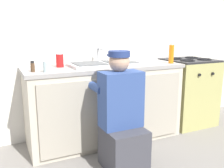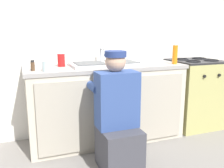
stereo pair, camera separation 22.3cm
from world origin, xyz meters
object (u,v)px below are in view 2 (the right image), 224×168
object	(u,v)px
plumber_person	(118,121)
soap_bottle_orange	(175,54)
sink_double_basin	(106,64)
soda_cup_red	(61,60)
water_glass	(45,66)
stove_range	(194,93)
spice_bottle_pepper	(33,66)

from	to	relation	value
plumber_person	soap_bottle_orange	world-z (taller)	soap_bottle_orange
sink_double_basin	soda_cup_red	bearing A→B (deg)	170.67
plumber_person	soap_bottle_orange	size ratio (longest dim) A/B	4.42
water_glass	plumber_person	bearing A→B (deg)	-37.92
sink_double_basin	stove_range	xyz separation A→B (m)	(1.25, -0.00, -0.46)
water_glass	soap_bottle_orange	xyz separation A→B (m)	(1.49, 0.02, 0.06)
water_glass	soda_cup_red	bearing A→B (deg)	53.93
spice_bottle_pepper	soap_bottle_orange	distance (m)	1.61
plumber_person	water_glass	xyz separation A→B (m)	(-0.58, 0.45, 0.48)
water_glass	soda_cup_red	world-z (taller)	soda_cup_red
stove_range	spice_bottle_pepper	distance (m)	2.12
soap_bottle_orange	soda_cup_red	world-z (taller)	soap_bottle_orange
plumber_person	water_glass	distance (m)	0.88
spice_bottle_pepper	soda_cup_red	world-z (taller)	soda_cup_red
sink_double_basin	spice_bottle_pepper	bearing A→B (deg)	-171.56
stove_range	soap_bottle_orange	xyz separation A→B (m)	(-0.45, -0.17, 0.55)
sink_double_basin	spice_bottle_pepper	xyz separation A→B (m)	(-0.80, -0.12, 0.03)
water_glass	soap_bottle_orange	world-z (taller)	soap_bottle_orange
spice_bottle_pepper	water_glass	bearing A→B (deg)	-31.10
stove_range	spice_bottle_pepper	world-z (taller)	spice_bottle_pepper
soap_bottle_orange	sink_double_basin	bearing A→B (deg)	167.99
stove_range	soda_cup_red	world-z (taller)	soda_cup_red
sink_double_basin	stove_range	bearing A→B (deg)	-0.10
water_glass	soda_cup_red	xyz separation A→B (m)	(0.20, 0.27, 0.03)
plumber_person	soap_bottle_orange	xyz separation A→B (m)	(0.91, 0.47, 0.55)
plumber_person	spice_bottle_pepper	xyz separation A→B (m)	(-0.70, 0.52, 0.48)
soda_cup_red	stove_range	bearing A→B (deg)	-2.72
spice_bottle_pepper	soap_bottle_orange	bearing A→B (deg)	-1.85
plumber_person	soda_cup_red	size ratio (longest dim) A/B	7.26
stove_range	soda_cup_red	size ratio (longest dim) A/B	6.02
sink_double_basin	soap_bottle_orange	world-z (taller)	soap_bottle_orange
stove_range	spice_bottle_pepper	xyz separation A→B (m)	(-2.06, -0.12, 0.49)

